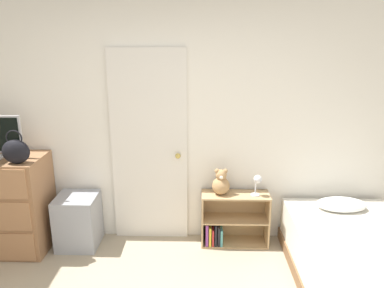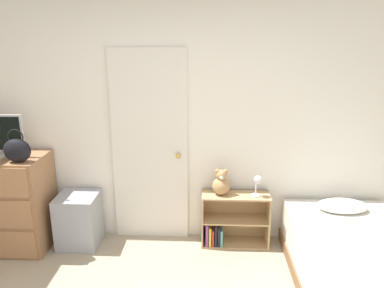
# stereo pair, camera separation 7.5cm
# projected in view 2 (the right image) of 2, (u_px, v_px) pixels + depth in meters

# --- Properties ---
(wall_back) EXTENTS (10.00, 0.06, 2.55)m
(wall_back) POSITION_uv_depth(u_px,v_px,m) (171.00, 123.00, 3.88)
(wall_back) COLOR white
(wall_back) RESTS_ON ground_plane
(door_closed) EXTENTS (0.79, 0.09, 2.04)m
(door_closed) POSITION_uv_depth(u_px,v_px,m) (150.00, 148.00, 3.91)
(door_closed) COLOR silver
(door_closed) RESTS_ON ground_plane
(dresser) EXTENTS (0.91, 0.56, 0.99)m
(dresser) POSITION_uv_depth(u_px,v_px,m) (4.00, 202.00, 3.85)
(dresser) COLOR #996B47
(dresser) RESTS_ON ground_plane
(handbag) EXTENTS (0.26, 0.14, 0.32)m
(handbag) POSITION_uv_depth(u_px,v_px,m) (17.00, 150.00, 3.50)
(handbag) COLOR black
(handbag) RESTS_ON dresser
(storage_bin) EXTENTS (0.41, 0.41, 0.56)m
(storage_bin) POSITION_uv_depth(u_px,v_px,m) (79.00, 220.00, 3.95)
(storage_bin) COLOR #999EA8
(storage_bin) RESTS_ON ground_plane
(bookshelf) EXTENTS (0.71, 0.27, 0.57)m
(bookshelf) POSITION_uv_depth(u_px,v_px,m) (230.00, 222.00, 3.97)
(bookshelf) COLOR tan
(bookshelf) RESTS_ON ground_plane
(teddy_bear) EXTENTS (0.18, 0.18, 0.28)m
(teddy_bear) POSITION_uv_depth(u_px,v_px,m) (221.00, 184.00, 3.84)
(teddy_bear) COLOR tan
(teddy_bear) RESTS_ON bookshelf
(desk_lamp) EXTENTS (0.10, 0.10, 0.23)m
(desk_lamp) POSITION_uv_depth(u_px,v_px,m) (258.00, 182.00, 3.78)
(desk_lamp) COLOR silver
(desk_lamp) RESTS_ON bookshelf
(bed) EXTENTS (1.10, 1.99, 0.59)m
(bed) POSITION_uv_depth(u_px,v_px,m) (368.00, 275.00, 3.10)
(bed) COLOR brown
(bed) RESTS_ON ground_plane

